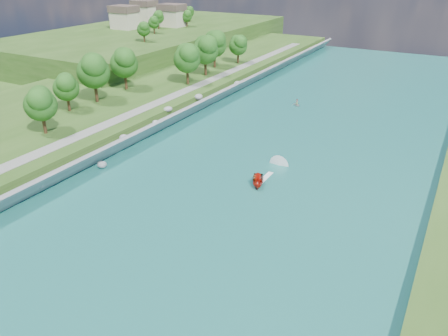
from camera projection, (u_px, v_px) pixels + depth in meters
The scene contains 11 objects.
ground at pixel (207, 218), 61.74m from camera, with size 260.00×260.00×0.00m, color #2D5119.
river_water at pixel (266, 165), 77.44m from camera, with size 55.00×240.00×0.10m, color #1A625F.
berm_west at pixel (65, 112), 98.78m from camera, with size 45.00×240.00×3.50m, color #2D5119.
ridge_west at pixel (153, 40), 170.88m from camera, with size 60.00×120.00×9.00m, color #2D5119.
riprap_bank at pixel (148, 131), 87.72m from camera, with size 4.86×236.00×4.29m.
riverside_path at pixel (123, 117), 90.27m from camera, with size 3.00×200.00×0.10m, color gray.
ridge_houses at pixel (147, 14), 173.72m from camera, with size 29.50×29.50×8.40m.
trees_west at pixel (56, 93), 85.26m from camera, with size 18.47×150.40×13.44m.
trees_ridge at pixel (167, 20), 162.54m from camera, with size 19.59×53.57×7.89m.
motorboat at pixel (262, 178), 71.39m from camera, with size 3.60×18.97×2.24m.
raft at pixel (297, 104), 108.70m from camera, with size 3.02×2.95×1.66m.
Camera 1 is at (27.81, -44.68, 33.14)m, focal length 35.00 mm.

